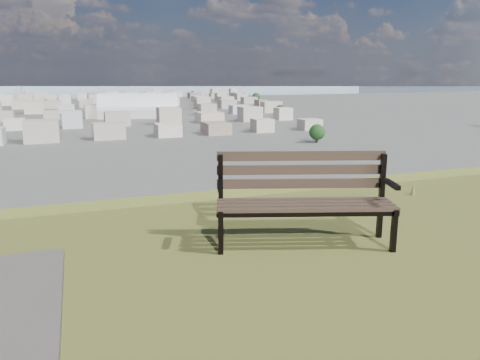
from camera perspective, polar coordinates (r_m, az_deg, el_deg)
name	(u,v)px	position (r m, az deg, el deg)	size (l,w,h in m)	color
park_bench	(304,193)	(5.10, 7.77, -1.64)	(1.96, 1.16, 0.98)	#3D2C23
arena	(139,110)	(301.22, -12.26, 8.37)	(50.65, 28.51, 20.17)	silver
city_blocks	(69,104)	(397.53, -20.12, 8.72)	(395.00, 361.00, 7.00)	silver
city_trees	(25,110)	(323.03, -24.70, 7.79)	(406.52, 387.20, 9.98)	#302218
bay_water	(66,89)	(902.79, -20.45, 10.36)	(2400.00, 700.00, 0.12)	#889CAD
far_hills	(40,74)	(1406.53, -23.17, 11.79)	(2050.00, 340.00, 60.00)	#A3B8CB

